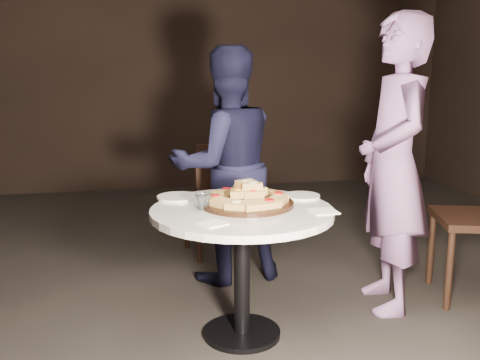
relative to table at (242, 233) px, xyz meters
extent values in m
plane|color=black|center=(0.08, 0.08, -0.55)|extent=(7.00, 7.00, 0.00)
cylinder|color=black|center=(0.00, 0.00, -0.53)|extent=(0.40, 0.40, 0.03)
cylinder|color=black|center=(0.00, 0.00, -0.21)|extent=(0.08, 0.08, 0.62)
cylinder|color=silver|center=(0.00, 0.00, 0.11)|extent=(0.91, 0.91, 0.04)
cylinder|color=black|center=(0.04, 0.05, 0.14)|extent=(0.61, 0.61, 0.02)
cube|color=#B28945|center=(0.19, 0.04, 0.16)|extent=(0.09, 0.11, 0.04)
cylinder|color=red|center=(0.19, 0.04, 0.18)|extent=(0.05, 0.05, 0.01)
cube|color=#B28945|center=(0.17, 0.12, 0.16)|extent=(0.12, 0.12, 0.04)
cube|color=#B28945|center=(0.12, 0.18, 0.16)|extent=(0.12, 0.12, 0.04)
cylinder|color=beige|center=(0.12, 0.18, 0.18)|extent=(0.06, 0.06, 0.01)
cube|color=#B28945|center=(0.04, 0.21, 0.16)|extent=(0.11, 0.09, 0.04)
cube|color=#B28945|center=(-0.04, 0.19, 0.16)|extent=(0.12, 0.11, 0.04)
cylinder|color=red|center=(-0.04, 0.19, 0.18)|extent=(0.06, 0.06, 0.01)
cube|color=#B28945|center=(-0.10, 0.13, 0.16)|extent=(0.11, 0.12, 0.04)
cube|color=#B28945|center=(-0.12, 0.05, 0.16)|extent=(0.09, 0.11, 0.04)
cylinder|color=red|center=(-0.12, 0.05, 0.18)|extent=(0.05, 0.05, 0.01)
cube|color=#B28945|center=(-0.10, -0.03, 0.16)|extent=(0.12, 0.12, 0.04)
cube|color=#B28945|center=(-0.05, -0.09, 0.16)|extent=(0.12, 0.11, 0.04)
cylinder|color=beige|center=(-0.05, -0.09, 0.18)|extent=(0.06, 0.06, 0.01)
cube|color=#B28945|center=(0.03, -0.11, 0.16)|extent=(0.11, 0.09, 0.04)
cube|color=#B28945|center=(0.11, -0.09, 0.16)|extent=(0.12, 0.10, 0.04)
cylinder|color=red|center=(0.11, -0.09, 0.18)|extent=(0.06, 0.06, 0.01)
cube|color=#B28945|center=(0.17, -0.04, 0.16)|extent=(0.12, 0.12, 0.04)
cube|color=#B28945|center=(0.08, 0.07, 0.19)|extent=(0.11, 0.12, 0.04)
cylinder|color=#2D6B1E|center=(0.08, 0.07, 0.21)|extent=(0.06, 0.06, 0.01)
cube|color=#B28945|center=(0.02, 0.09, 0.19)|extent=(0.08, 0.11, 0.04)
cylinder|color=beige|center=(0.02, 0.09, 0.21)|extent=(0.05, 0.05, 0.01)
cube|color=#B28945|center=(-0.01, 0.03, 0.19)|extent=(0.10, 0.11, 0.04)
cylinder|color=orange|center=(-0.01, 0.03, 0.21)|extent=(0.06, 0.06, 0.01)
cube|color=#B28945|center=(0.05, 0.00, 0.19)|extent=(0.10, 0.07, 0.04)
cylinder|color=red|center=(0.05, 0.00, 0.21)|extent=(0.05, 0.05, 0.01)
cube|color=#B28945|center=(0.08, 0.07, 0.19)|extent=(0.12, 0.12, 0.04)
cylinder|color=#2D6B1E|center=(0.08, 0.07, 0.21)|extent=(0.06, 0.06, 0.01)
cube|color=#B28945|center=(0.06, 0.02, 0.23)|extent=(0.11, 0.09, 0.04)
cylinder|color=beige|center=(0.06, 0.02, 0.25)|extent=(0.05, 0.05, 0.01)
cube|color=#B28945|center=(0.04, 0.07, 0.23)|extent=(0.12, 0.10, 0.04)
cylinder|color=beige|center=(0.04, 0.07, 0.25)|extent=(0.06, 0.06, 0.01)
cylinder|color=white|center=(-0.29, 0.27, 0.13)|extent=(0.26, 0.26, 0.01)
cylinder|color=white|center=(0.36, 0.17, 0.13)|extent=(0.21, 0.21, 0.01)
imported|color=silver|center=(-0.19, 0.02, 0.16)|extent=(0.09, 0.09, 0.08)
cube|color=white|center=(-0.18, -0.24, 0.13)|extent=(0.14, 0.14, 0.01)
cube|color=white|center=(0.37, -0.15, 0.13)|extent=(0.13, 0.13, 0.01)
cube|color=black|center=(0.06, 1.29, -0.13)|extent=(0.45, 0.45, 0.04)
cube|color=black|center=(0.09, 1.09, 0.08)|extent=(0.39, 0.10, 0.42)
cylinder|color=black|center=(0.19, 1.48, -0.34)|extent=(0.04, 0.04, 0.42)
cylinder|color=black|center=(-0.14, 1.42, -0.34)|extent=(0.04, 0.04, 0.42)
cylinder|color=black|center=(0.25, 1.15, -0.34)|extent=(0.04, 0.04, 0.42)
cylinder|color=black|center=(-0.08, 1.09, -0.34)|extent=(0.04, 0.04, 0.42)
cube|color=black|center=(1.44, 0.20, -0.06)|extent=(0.56, 0.56, 0.04)
cylinder|color=black|center=(1.31, 0.44, -0.31)|extent=(0.05, 0.05, 0.48)
cylinder|color=black|center=(1.20, 0.07, -0.31)|extent=(0.05, 0.05, 0.48)
imported|color=black|center=(0.06, 0.79, 0.19)|extent=(0.80, 0.67, 1.48)
imported|color=slate|center=(0.89, 0.20, 0.27)|extent=(0.47, 0.64, 1.64)
camera|label=1|loc=(-0.50, -2.47, 0.79)|focal=40.00mm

